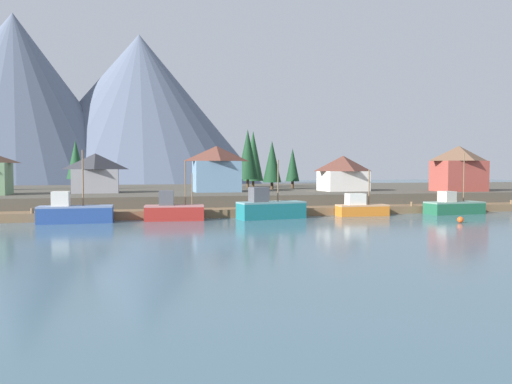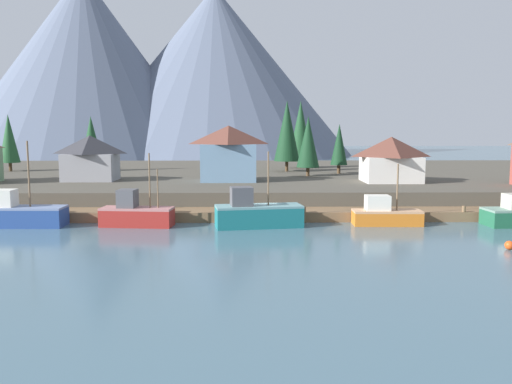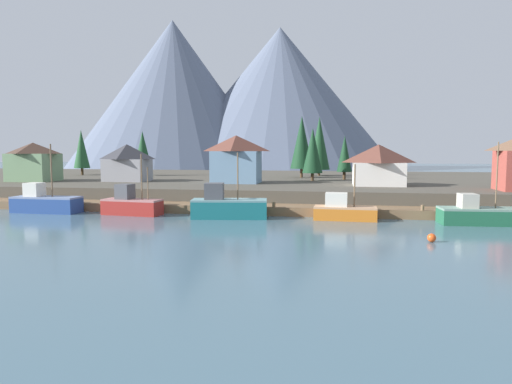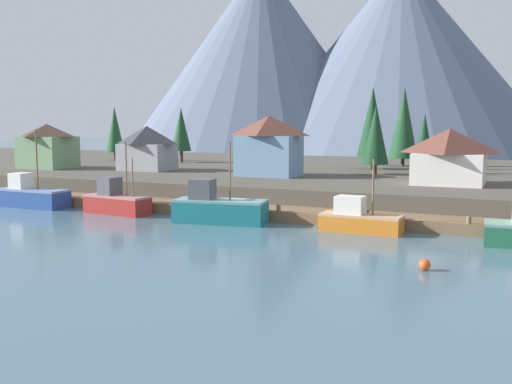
{
  "view_description": "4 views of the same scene",
  "coord_description": "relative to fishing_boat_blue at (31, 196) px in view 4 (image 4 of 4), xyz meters",
  "views": [
    {
      "loc": [
        -17.52,
        -61.95,
        5.94
      ],
      "look_at": [
        -1.33,
        2.32,
        3.06
      ],
      "focal_mm": 35.93,
      "sensor_mm": 36.0,
      "label": 1
    },
    {
      "loc": [
        -1.63,
        -52.9,
        9.42
      ],
      "look_at": [
        -0.76,
        2.18,
        2.81
      ],
      "focal_mm": 37.96,
      "sensor_mm": 36.0,
      "label": 2
    },
    {
      "loc": [
        11.09,
        -50.71,
        7.39
      ],
      "look_at": [
        1.36,
        3.48,
        2.39
      ],
      "focal_mm": 32.2,
      "sensor_mm": 36.0,
      "label": 3
    },
    {
      "loc": [
        23.95,
        -48.37,
        8.87
      ],
      "look_at": [
        1.1,
        1.72,
        2.41
      ],
      "focal_mm": 41.92,
      "sensor_mm": 36.0,
      "label": 4
    }
  ],
  "objects": [
    {
      "name": "mountain_west_peak",
      "position": [
        -31.03,
        128.4,
        28.17
      ],
      "size": [
        84.38,
        84.38,
        58.69
      ],
      "primitive_type": "cone",
      "color": "slate",
      "rests_on": "ground_plane"
    },
    {
      "name": "house_grey",
      "position": [
        1.26,
        19.29,
        4.33
      ],
      "size": [
        6.87,
        5.19,
        5.87
      ],
      "color": "gray",
      "rests_on": "shoreline_bank"
    },
    {
      "name": "conifer_mid_right",
      "position": [
        30.72,
        40.94,
        7.59
      ],
      "size": [
        4.16,
        4.16,
        11.37
      ],
      "color": "#4C3823",
      "rests_on": "shoreline_bank"
    },
    {
      "name": "dock",
      "position": [
        23.33,
        3.59,
        -0.67
      ],
      "size": [
        80.0,
        4.0,
        1.6
      ],
      "color": "brown",
      "rests_on": "ground_plane"
    },
    {
      "name": "channel_buoy",
      "position": [
        41.94,
        -10.62,
        -0.82
      ],
      "size": [
        0.7,
        0.7,
        0.7
      ],
      "primitive_type": "sphere",
      "color": "#E04C19",
      "rests_on": "ground_plane"
    },
    {
      "name": "ground_plane",
      "position": [
        23.33,
        21.6,
        -1.67
      ],
      "size": [
        400.0,
        400.0,
        1.0
      ],
      "primitive_type": "cube",
      "color": "#476675"
    },
    {
      "name": "house_green",
      "position": [
        -13.41,
        16.6,
        4.45
      ],
      "size": [
        7.11,
        5.72,
        6.12
      ],
      "color": "#6B8E66",
      "rests_on": "shoreline_bank"
    },
    {
      "name": "conifer_mid_left",
      "position": [
        27.89,
        33.68,
        7.67
      ],
      "size": [
        4.04,
        4.04,
        11.08
      ],
      "color": "#4C3823",
      "rests_on": "shoreline_bank"
    },
    {
      "name": "fishing_boat_orange",
      "position": [
        35.03,
        0.22,
        -0.15
      ],
      "size": [
        6.61,
        2.53,
        5.94
      ],
      "rotation": [
        0.0,
        0.0,
        -0.03
      ],
      "color": "#CC6B1E",
      "rests_on": "ground_plane"
    },
    {
      "name": "house_white",
      "position": [
        39.94,
        17.04,
        4.26
      ],
      "size": [
        7.26,
        6.22,
        5.72
      ],
      "color": "silver",
      "rests_on": "shoreline_bank"
    },
    {
      "name": "conifer_back_right",
      "position": [
        -15.82,
        34.62,
        6.47
      ],
      "size": [
        3.1,
        3.1,
        8.95
      ],
      "color": "#4C3823",
      "rests_on": "shoreline_bank"
    },
    {
      "name": "conifer_back_left",
      "position": [
        30.3,
        25.45,
        6.19
      ],
      "size": [
        3.24,
        3.24,
        8.49
      ],
      "color": "#4C3823",
      "rests_on": "shoreline_bank"
    },
    {
      "name": "fishing_boat_red",
      "position": [
        11.0,
        -0.06,
        0.01
      ],
      "size": [
        7.04,
        3.1,
        6.99
      ],
      "rotation": [
        0.0,
        0.0,
        -0.11
      ],
      "color": "maroon",
      "rests_on": "ground_plane"
    },
    {
      "name": "house_blue",
      "position": [
        19.29,
        18.25,
        4.97
      ],
      "size": [
        7.34,
        5.17,
        7.13
      ],
      "color": "#6689A8",
      "rests_on": "shoreline_bank"
    },
    {
      "name": "conifer_near_right",
      "position": [
        -2.96,
        34.76,
        6.54
      ],
      "size": [
        3.14,
        3.14,
        8.66
      ],
      "color": "#4C3823",
      "rests_on": "shoreline_bank"
    },
    {
      "name": "fishing_boat_blue",
      "position": [
        0.0,
        0.0,
        0.0
      ],
      "size": [
        8.08,
        2.92,
        8.15
      ],
      "rotation": [
        0.0,
        0.0,
        -0.02
      ],
      "color": "navy",
      "rests_on": "ground_plane"
    },
    {
      "name": "shoreline_bank",
      "position": [
        23.33,
        33.6,
        0.08
      ],
      "size": [
        400.0,
        56.0,
        2.5
      ],
      "primitive_type": "cube",
      "color": "#4C473D",
      "rests_on": "ground_plane"
    },
    {
      "name": "conifer_near_left",
      "position": [
        35.42,
        29.58,
        5.67
      ],
      "size": [
        2.53,
        2.53,
        7.44
      ],
      "color": "#4C3823",
      "rests_on": "shoreline_bank"
    },
    {
      "name": "fishing_boat_teal",
      "position": [
        22.57,
        -0.66,
        0.1
      ],
      "size": [
        8.5,
        4.14,
        7.16
      ],
      "rotation": [
        0.0,
        0.0,
        0.16
      ],
      "color": "#196B70",
      "rests_on": "ground_plane"
    },
    {
      "name": "mountain_central_peak",
      "position": [
        10.63,
        137.99,
        27.09
      ],
      "size": [
        93.38,
        93.38,
        56.53
      ],
      "primitive_type": "cone",
      "color": "slate",
      "rests_on": "ground_plane"
    }
  ]
}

